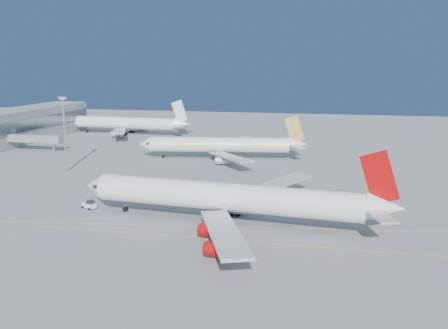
% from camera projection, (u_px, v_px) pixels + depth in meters
% --- Properties ---
extents(ground, '(500.00, 500.00, 0.00)m').
position_uv_depth(ground, '(221.00, 218.00, 116.54)').
color(ground, slate).
rests_on(ground, ground).
extents(terminal, '(18.40, 110.00, 15.00)m').
position_uv_depth(terminal, '(9.00, 128.00, 220.21)').
color(terminal, gray).
rests_on(terminal, ground).
extents(jet_bridge, '(23.60, 3.60, 6.90)m').
position_uv_depth(jet_bridge, '(37.00, 139.00, 203.72)').
color(jet_bridge, gray).
rests_on(jet_bridge, ground).
extents(taxiway_lines, '(118.86, 140.00, 0.02)m').
position_uv_depth(taxiway_lines, '(170.00, 207.00, 125.66)').
color(taxiway_lines, '#D8BA0C').
rests_on(taxiway_lines, ground).
extents(airliner_virgin, '(75.12, 67.18, 18.53)m').
position_uv_depth(airliner_virgin, '(231.00, 198.00, 112.74)').
color(airliner_virgin, white).
rests_on(airliner_virgin, ground).
extents(airliner_etihad, '(63.98, 58.54, 16.73)m').
position_uv_depth(airliner_etihad, '(223.00, 145.00, 188.37)').
color(airliner_etihad, beige).
rests_on(airliner_etihad, ground).
extents(airliner_third, '(67.01, 61.68, 17.97)m').
position_uv_depth(airliner_third, '(128.00, 123.00, 252.97)').
color(airliner_third, white).
rests_on(airliner_third, ground).
extents(pushback_tug, '(4.22, 3.47, 2.12)m').
position_uv_depth(pushback_tug, '(89.00, 205.00, 124.23)').
color(pushback_tug, white).
rests_on(pushback_tug, ground).
extents(light_mast, '(2.15, 2.15, 24.89)m').
position_uv_depth(light_mast, '(64.00, 127.00, 164.76)').
color(light_mast, gray).
rests_on(light_mast, ground).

